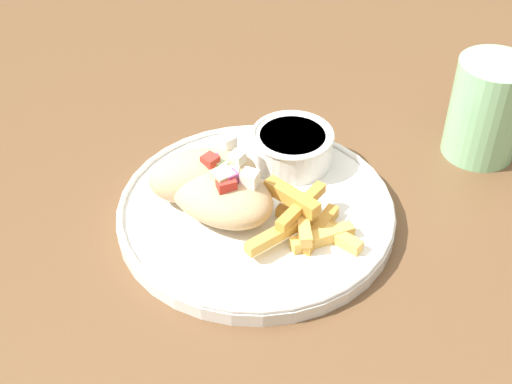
# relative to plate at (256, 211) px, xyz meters

# --- Properties ---
(table) EXTENTS (1.18, 1.18, 0.75)m
(table) POSITION_rel_plate_xyz_m (-0.03, 0.02, -0.09)
(table) COLOR brown
(table) RESTS_ON ground_plane
(plate) EXTENTS (0.27, 0.27, 0.02)m
(plate) POSITION_rel_plate_xyz_m (0.00, 0.00, 0.00)
(plate) COLOR white
(plate) RESTS_ON table
(pita_sandwich_near) EXTENTS (0.14, 0.12, 0.05)m
(pita_sandwich_near) POSITION_rel_plate_xyz_m (-0.03, -0.01, 0.03)
(pita_sandwich_near) COLOR tan
(pita_sandwich_near) RESTS_ON plate
(pita_sandwich_far) EXTENTS (0.12, 0.09, 0.06)m
(pita_sandwich_far) POSITION_rel_plate_xyz_m (-0.05, 0.01, 0.03)
(pita_sandwich_far) COLOR tan
(pita_sandwich_far) RESTS_ON plate
(fries_pile) EXTENTS (0.10, 0.09, 0.04)m
(fries_pile) POSITION_rel_plate_xyz_m (0.05, -0.03, 0.02)
(fries_pile) COLOR gold
(fries_pile) RESTS_ON plate
(sauce_ramekin) EXTENTS (0.09, 0.09, 0.04)m
(sauce_ramekin) POSITION_rel_plate_xyz_m (0.03, 0.08, 0.02)
(sauce_ramekin) COLOR white
(sauce_ramekin) RESTS_ON plate
(water_glass) EXTENTS (0.08, 0.08, 0.11)m
(water_glass) POSITION_rel_plate_xyz_m (0.22, 0.14, 0.04)
(water_glass) COLOR #8CCC93
(water_glass) RESTS_ON table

